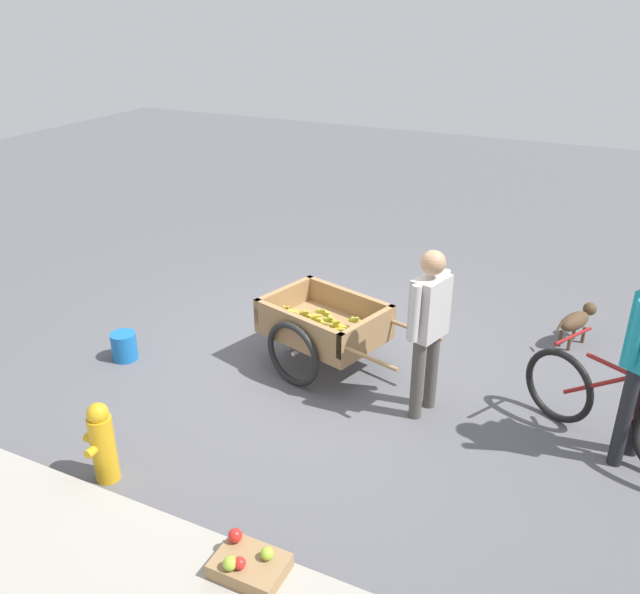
% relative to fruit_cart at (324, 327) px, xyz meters
% --- Properties ---
extents(ground_plane, '(24.00, 24.00, 0.00)m').
position_rel_fruit_cart_xyz_m(ground_plane, '(0.07, 0.02, -0.44)').
color(ground_plane, '#56565B').
extents(fruit_cart, '(1.79, 1.18, 0.70)m').
position_rel_fruit_cart_xyz_m(fruit_cart, '(0.00, 0.00, 0.00)').
color(fruit_cart, '#937047').
rests_on(fruit_cart, ground).
extents(vendor_person, '(0.29, 0.54, 1.51)m').
position_rel_fruit_cart_xyz_m(vendor_person, '(-1.10, 0.30, 0.46)').
color(vendor_person, '#4C4742').
rests_on(vendor_person, ground).
extents(bicycle, '(1.48, 0.85, 0.85)m').
position_rel_fruit_cart_xyz_m(bicycle, '(-2.59, 0.16, -0.09)').
color(bicycle, black).
rests_on(bicycle, ground).
extents(dog, '(0.36, 0.62, 0.40)m').
position_rel_fruit_cart_xyz_m(dog, '(-2.15, -1.57, -0.17)').
color(dog, '#4C3823').
rests_on(dog, ground).
extents(fire_hydrant, '(0.25, 0.25, 0.67)m').
position_rel_fruit_cart_xyz_m(fire_hydrant, '(0.78, 2.19, -0.10)').
color(fire_hydrant, gold).
rests_on(fire_hydrant, ground).
extents(plastic_bucket, '(0.25, 0.25, 0.28)m').
position_rel_fruit_cart_xyz_m(plastic_bucket, '(1.87, 0.73, -0.30)').
color(plastic_bucket, '#1966B2').
rests_on(plastic_bucket, ground).
extents(apple_crate, '(0.44, 0.32, 0.31)m').
position_rel_fruit_cart_xyz_m(apple_crate, '(-0.72, 2.57, -0.32)').
color(apple_crate, '#99754C').
rests_on(apple_crate, ground).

